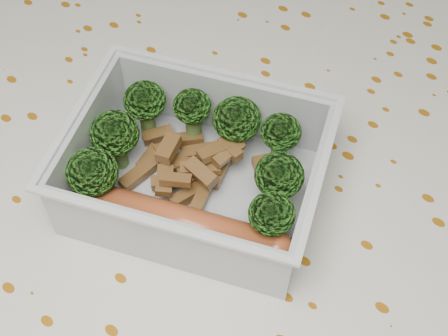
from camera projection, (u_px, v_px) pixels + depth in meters
The scene contains 6 objects.
dining_table at pixel (218, 251), 0.53m from camera, with size 1.40×0.90×0.75m.
tablecloth at pixel (218, 220), 0.48m from camera, with size 1.46×0.96×0.19m.
lunch_container at pixel (196, 176), 0.44m from camera, with size 0.21×0.19×0.06m.
broccoli_florets at pixel (194, 146), 0.43m from camera, with size 0.16×0.14×0.05m.
meat_pile at pixel (191, 163), 0.45m from camera, with size 0.10×0.09×0.03m.
sausage at pixel (184, 223), 0.42m from camera, with size 0.14×0.07×0.02m.
Camera 1 is at (0.16, -0.19, 1.13)m, focal length 50.00 mm.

